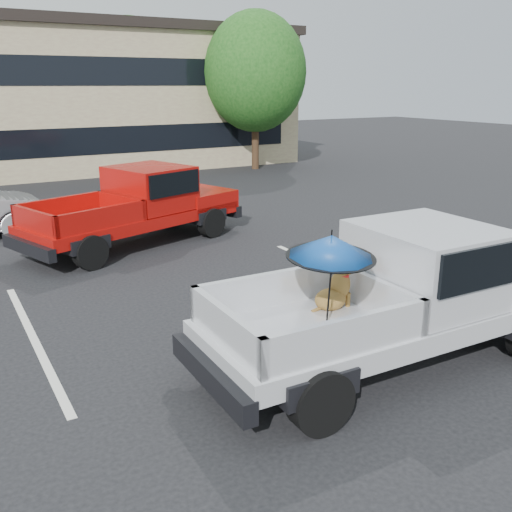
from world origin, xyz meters
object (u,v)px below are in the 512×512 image
at_px(tree_right, 255,72).
at_px(tree_back, 130,70).
at_px(red_pickup, 145,201).
at_px(silver_pickup, 413,286).

bearing_deg(tree_right, tree_back, 110.56).
height_order(tree_right, red_pickup, tree_right).
bearing_deg(tree_back, red_pickup, -107.65).
bearing_deg(silver_pickup, red_pickup, 99.06).
bearing_deg(tree_right, silver_pickup, -113.42).
distance_m(tree_right, red_pickup, 13.16).
bearing_deg(tree_back, silver_pickup, -100.04).
bearing_deg(silver_pickup, tree_back, 81.04).
height_order(silver_pickup, red_pickup, silver_pickup).
distance_m(silver_pickup, red_pickup, 7.85).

